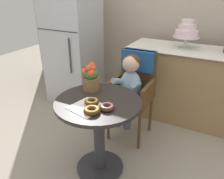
{
  "coord_description": "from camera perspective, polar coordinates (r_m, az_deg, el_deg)",
  "views": [
    {
      "loc": [
        0.85,
        -1.39,
        1.59
      ],
      "look_at": [
        0.05,
        0.15,
        0.77
      ],
      "focal_mm": 36.13,
      "sensor_mm": 36.0,
      "label": 1
    }
  ],
  "objects": [
    {
      "name": "donut_front",
      "position": [
        1.67,
        -5.14,
        -5.24
      ],
      "size": [
        0.13,
        0.13,
        0.04
      ],
      "color": "#4C2D19",
      "rests_on": "cafe_table"
    },
    {
      "name": "seated_child",
      "position": [
        2.29,
        4.39,
        1.79
      ],
      "size": [
        0.27,
        0.32,
        0.73
      ],
      "color": "#8CADCC",
      "rests_on": "ground"
    },
    {
      "name": "donut_mid",
      "position": [
        1.79,
        -5.16,
        -3.04
      ],
      "size": [
        0.12,
        0.12,
        0.04
      ],
      "color": "#4C2D19",
      "rests_on": "cafe_table"
    },
    {
      "name": "paper_napkin",
      "position": [
        1.76,
        -6.32,
        -4.45
      ],
      "size": [
        0.29,
        0.29,
        0.0
      ],
      "primitive_type": "cube",
      "rotation": [
        0.0,
        0.0,
        -0.23
      ],
      "color": "white",
      "rests_on": "cafe_table"
    },
    {
      "name": "display_counter",
      "position": [
        2.94,
        19.36,
        1.02
      ],
      "size": [
        1.56,
        0.62,
        0.9
      ],
      "color": "#93754C",
      "rests_on": "ground"
    },
    {
      "name": "ground_plane",
      "position": [
        2.28,
        -3.02,
        -19.06
      ],
      "size": [
        8.0,
        8.0,
        0.0
      ],
      "primitive_type": "plane",
      "color": "gray"
    },
    {
      "name": "tiered_cake_stand",
      "position": [
        2.77,
        18.37,
        13.79
      ],
      "size": [
        0.3,
        0.3,
        0.33
      ],
      "color": "silver",
      "rests_on": "display_counter"
    },
    {
      "name": "flower_vase",
      "position": [
        2.0,
        -5.4,
        3.07
      ],
      "size": [
        0.15,
        0.16,
        0.24
      ],
      "color": "brown",
      "rests_on": "cafe_table"
    },
    {
      "name": "wicker_chair",
      "position": [
        2.44,
        5.81,
        2.26
      ],
      "size": [
        0.42,
        0.45,
        0.95
      ],
      "rotation": [
        0.0,
        0.0,
        -0.05
      ],
      "color": "brown",
      "rests_on": "ground"
    },
    {
      "name": "donut_side",
      "position": [
        1.71,
        -1.31,
        -4.4
      ],
      "size": [
        0.12,
        0.12,
        0.04
      ],
      "color": "#4C2D19",
      "rests_on": "cafe_table"
    },
    {
      "name": "refrigerator",
      "position": [
        3.22,
        -9.86,
        11.62
      ],
      "size": [
        0.64,
        0.63,
        1.7
      ],
      "color": "#B7BABF",
      "rests_on": "ground"
    },
    {
      "name": "back_wall",
      "position": [
        3.36,
        13.56,
        20.54
      ],
      "size": [
        4.8,
        0.1,
        2.7
      ],
      "primitive_type": "cube",
      "color": "#B2A393",
      "rests_on": "ground"
    },
    {
      "name": "cafe_table",
      "position": [
        1.96,
        -3.36,
        -8.34
      ],
      "size": [
        0.72,
        0.72,
        0.72
      ],
      "color": "#282321",
      "rests_on": "ground"
    }
  ]
}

